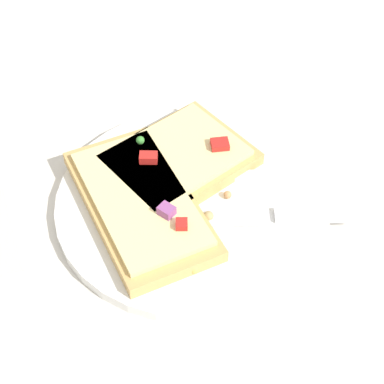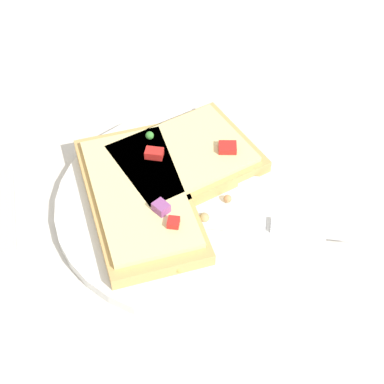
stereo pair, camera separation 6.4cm
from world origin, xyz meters
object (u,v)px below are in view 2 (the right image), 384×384
pizza_slice_main (139,196)px  pizza_slice_corner (184,159)px  knife (262,224)px  fork (220,178)px  plate (192,203)px

pizza_slice_main → pizza_slice_corner: 0.07m
knife → pizza_slice_corner: 0.11m
knife → pizza_slice_corner: pizza_slice_corner is taller
pizza_slice_main → pizza_slice_corner: bearing=123.9°
fork → pizza_slice_main: pizza_slice_main is taller
pizza_slice_corner → pizza_slice_main: bearing=19.5°
knife → pizza_slice_main: bearing=-6.8°
plate → pizza_slice_main: 0.05m
pizza_slice_main → pizza_slice_corner: same height
fork → pizza_slice_corner: 0.04m
plate → knife: bearing=50.3°
pizza_slice_main → plate: bearing=79.0°
plate → knife: (0.05, 0.06, 0.01)m
fork → plate: bearing=49.0°
pizza_slice_corner → plate: bearing=69.1°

